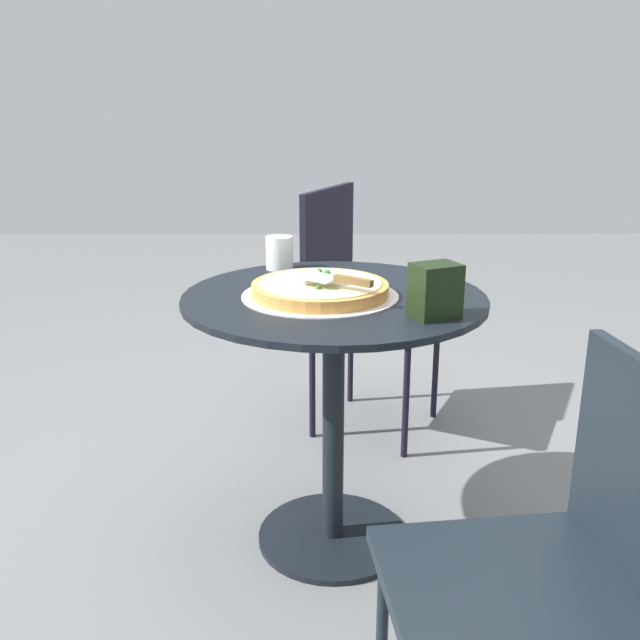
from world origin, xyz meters
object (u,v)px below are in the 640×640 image
pizza_server (337,279)px  patio_chair_far (357,294)px  pizza_on_tray (320,289)px  patio_chair_near (563,568)px  drinking_cup (279,253)px  napkin_dispenser (435,291)px  patio_table (334,367)px

pizza_server → patio_chair_far: patio_chair_far is taller
pizza_on_tray → patio_chair_near: (0.40, -0.81, -0.26)m
pizza_on_tray → drinking_cup: drinking_cup is taller
napkin_dispenser → patio_chair_far: size_ratio=0.14×
patio_chair_near → pizza_on_tray: bearing=116.2°
drinking_cup → patio_chair_far: bearing=61.1°
napkin_dispenser → patio_chair_far: bearing=73.5°
pizza_server → patio_table: bearing=93.5°
pizza_on_tray → patio_chair_near: 0.94m
pizza_server → patio_chair_far: bearing=83.0°
pizza_on_tray → patio_chair_near: bearing=-63.8°
pizza_server → patio_chair_far: size_ratio=0.21×
drinking_cup → pizza_on_tray: bearing=-69.0°
patio_table → drinking_cup: 0.43m
pizza_server → napkin_dispenser: (0.23, -0.13, 0.00)m
napkin_dispenser → patio_chair_near: napkin_dispenser is taller
patio_chair_far → napkin_dispenser: bearing=-82.9°
pizza_on_tray → pizza_server: pizza_server is taller
pizza_on_tray → pizza_server: (0.04, -0.06, 0.04)m
pizza_on_tray → pizza_server: size_ratio=2.11×
patio_table → patio_chair_near: patio_chair_near is taller
patio_table → patio_chair_far: size_ratio=0.87×
pizza_server → patio_chair_near: (0.35, -0.75, -0.31)m
pizza_server → patio_chair_near: patio_chair_near is taller
napkin_dispenser → patio_chair_near: (0.12, -0.62, -0.31)m
patio_chair_far → drinking_cup: bearing=-118.9°
patio_chair_near → drinking_cup: bearing=114.8°
patio_chair_near → pizza_server: bearing=115.4°
patio_table → pizza_server: (0.00, -0.08, 0.27)m
pizza_on_tray → drinking_cup: 0.34m
napkin_dispenser → drinking_cup: bearing=104.4°
patio_chair_near → napkin_dispenser: bearing=101.4°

